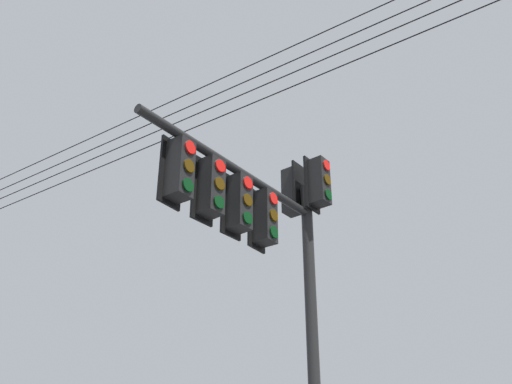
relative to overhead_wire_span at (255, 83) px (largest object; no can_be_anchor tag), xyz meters
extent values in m
cylinder|color=black|center=(0.82, 0.79, -6.27)|extent=(0.20, 0.20, 6.70)
cylinder|color=black|center=(2.13, -0.76, -3.46)|extent=(2.73, 3.20, 0.14)
cube|color=black|center=(1.05, 0.98, -2.91)|extent=(0.42, 0.42, 0.90)
cube|color=black|center=(0.92, 0.87, -2.91)|extent=(0.31, 0.36, 1.04)
cylinder|color=red|center=(1.17, 1.09, -2.61)|extent=(0.15, 0.17, 0.20)
cylinder|color=#3C2703|center=(1.17, 1.09, -2.91)|extent=(0.15, 0.17, 0.20)
cylinder|color=black|center=(1.17, 1.09, -3.21)|extent=(0.15, 0.17, 0.20)
cube|color=black|center=(0.59, 0.60, -2.91)|extent=(0.42, 0.42, 0.90)
cube|color=black|center=(0.72, 0.71, -2.91)|extent=(0.31, 0.36, 1.04)
cylinder|color=red|center=(0.46, 0.49, -2.61)|extent=(0.15, 0.17, 0.20)
cylinder|color=#3C2703|center=(0.46, 0.49, -2.91)|extent=(0.15, 0.17, 0.20)
cylinder|color=black|center=(0.46, 0.49, -3.21)|extent=(0.15, 0.17, 0.20)
cube|color=black|center=(1.63, -0.17, -4.01)|extent=(0.42, 0.42, 0.90)
cube|color=black|center=(1.50, -0.28, -4.01)|extent=(0.33, 0.35, 1.04)
cylinder|color=red|center=(1.75, -0.06, -3.71)|extent=(0.16, 0.17, 0.20)
cylinder|color=#3C2703|center=(1.75, -0.06, -4.01)|extent=(0.16, 0.17, 0.20)
cylinder|color=black|center=(1.75, -0.06, -4.31)|extent=(0.16, 0.17, 0.20)
cube|color=black|center=(2.05, -0.67, -4.01)|extent=(0.42, 0.42, 0.90)
cube|color=black|center=(1.91, -0.77, -4.01)|extent=(0.31, 0.37, 1.04)
cylinder|color=red|center=(2.17, -0.56, -3.71)|extent=(0.15, 0.17, 0.20)
cylinder|color=#3C2703|center=(2.17, -0.56, -4.01)|extent=(0.15, 0.17, 0.20)
cylinder|color=black|center=(2.17, -0.56, -4.31)|extent=(0.15, 0.17, 0.20)
cube|color=black|center=(2.47, -1.17, -4.01)|extent=(0.42, 0.42, 0.90)
cube|color=black|center=(2.33, -1.27, -4.01)|extent=(0.31, 0.37, 1.04)
cylinder|color=red|center=(2.60, -1.06, -3.71)|extent=(0.15, 0.17, 0.20)
cylinder|color=#3C2703|center=(2.60, -1.06, -4.01)|extent=(0.15, 0.17, 0.20)
cylinder|color=black|center=(2.60, -1.06, -4.31)|extent=(0.15, 0.17, 0.20)
cube|color=black|center=(2.89, -1.67, -4.01)|extent=(0.42, 0.42, 0.90)
cube|color=black|center=(2.76, -1.78, -4.01)|extent=(0.33, 0.35, 1.04)
cylinder|color=red|center=(3.01, -1.55, -3.71)|extent=(0.16, 0.17, 0.20)
cylinder|color=#3C2703|center=(3.01, -1.55, -4.01)|extent=(0.16, 0.17, 0.20)
cylinder|color=black|center=(3.01, -1.55, -4.31)|extent=(0.16, 0.17, 0.20)
cylinder|color=black|center=(0.00, 0.00, -0.52)|extent=(18.00, 17.39, 0.28)
cylinder|color=black|center=(0.00, 0.00, -0.17)|extent=(18.00, 17.39, 0.28)
cylinder|color=black|center=(0.00, 0.00, 0.15)|extent=(18.00, 17.39, 0.28)
cylinder|color=black|center=(0.00, 0.00, 0.54)|extent=(18.00, 17.39, 0.28)
camera|label=1|loc=(10.30, -2.14, -8.31)|focal=42.94mm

